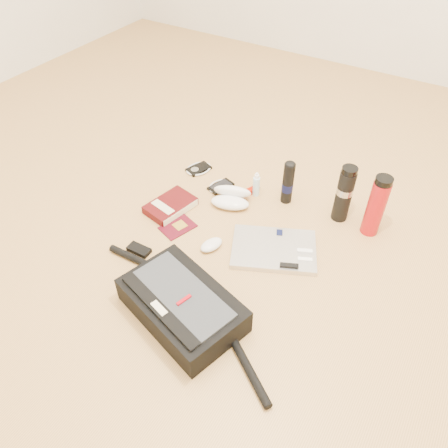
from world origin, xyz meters
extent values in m
plane|color=tan|center=(0.00, 0.00, 0.00)|extent=(4.00, 4.00, 0.00)
cube|color=black|center=(0.04, -0.28, 0.05)|extent=(0.47, 0.37, 0.10)
cube|color=#2E3136|center=(0.04, -0.29, 0.11)|extent=(0.41, 0.28, 0.01)
cube|color=black|center=(0.01, -0.37, 0.11)|extent=(0.37, 0.15, 0.01)
cube|color=#F3EBC5|center=(0.01, -0.37, 0.11)|extent=(0.07, 0.04, 0.01)
cube|color=#A6040E|center=(0.06, -0.30, 0.11)|extent=(0.03, 0.06, 0.02)
cylinder|color=black|center=(-0.25, -0.18, 0.01)|extent=(0.26, 0.03, 0.03)
cylinder|color=black|center=(0.34, -0.35, 0.01)|extent=(0.23, 0.17, 0.03)
cube|color=black|center=(-0.28, -0.13, 0.01)|extent=(0.09, 0.05, 0.02)
cube|color=silver|center=(0.17, 0.15, 0.01)|extent=(0.39, 0.34, 0.02)
cube|color=black|center=(0.15, 0.23, 0.02)|extent=(0.03, 0.04, 0.00)
cube|color=white|center=(0.28, 0.19, 0.03)|extent=(0.06, 0.04, 0.01)
cube|color=white|center=(0.30, 0.15, 0.03)|extent=(0.06, 0.04, 0.01)
cube|color=black|center=(0.26, 0.09, 0.03)|extent=(0.07, 0.05, 0.01)
cube|color=#40080A|center=(-0.33, 0.14, 0.02)|extent=(0.18, 0.23, 0.04)
cube|color=beige|center=(-0.26, 0.13, 0.02)|extent=(0.04, 0.19, 0.03)
cube|color=beige|center=(-0.34, 0.10, 0.04)|extent=(0.12, 0.06, 0.00)
cube|color=#460814|center=(-0.23, 0.06, 0.00)|extent=(0.14, 0.16, 0.01)
cube|color=#EDC347|center=(-0.23, 0.07, 0.01)|extent=(0.06, 0.06, 0.00)
ellipsoid|color=silver|center=(-0.05, 0.04, 0.02)|extent=(0.09, 0.11, 0.03)
ellipsoid|color=white|center=(-0.11, 0.29, 0.02)|extent=(0.19, 0.14, 0.05)
ellipsoid|color=white|center=(-0.13, 0.34, 0.04)|extent=(0.19, 0.14, 0.10)
ellipsoid|color=black|center=(-0.14, 0.28, 0.03)|extent=(0.05, 0.04, 0.02)
ellipsoid|color=black|center=(-0.08, 0.30, 0.03)|extent=(0.05, 0.04, 0.02)
cylinder|color=black|center=(-0.11, 0.29, 0.03)|extent=(0.03, 0.01, 0.01)
cube|color=black|center=(-0.38, 0.45, 0.01)|extent=(0.10, 0.13, 0.01)
cylinder|color=#A3A3A5|center=(-0.39, 0.42, 0.01)|extent=(0.05, 0.05, 0.00)
torus|color=silver|center=(-0.38, 0.45, 0.01)|extent=(0.13, 0.13, 0.01)
cube|color=black|center=(-0.22, 0.38, 0.01)|extent=(0.09, 0.13, 0.01)
cube|color=black|center=(-0.22, 0.38, 0.01)|extent=(0.08, 0.10, 0.00)
torus|color=white|center=(-0.22, 0.38, 0.01)|extent=(0.12, 0.12, 0.01)
cube|color=#9F1000|center=(-0.08, 0.42, 0.01)|extent=(0.04, 0.06, 0.02)
cube|color=#A40A08|center=(-0.09, 0.39, 0.01)|extent=(0.02, 0.02, 0.02)
cylinder|color=#9E9EA0|center=(-0.07, 0.45, 0.01)|extent=(0.03, 0.04, 0.02)
cylinder|color=#B4D9EC|center=(-0.06, 0.42, 0.05)|extent=(0.03, 0.03, 0.09)
cylinder|color=white|center=(-0.06, 0.42, 0.10)|extent=(0.02, 0.02, 0.02)
cylinder|color=white|center=(-0.06, 0.42, 0.11)|extent=(0.01, 0.01, 0.01)
cylinder|color=black|center=(0.08, 0.45, 0.10)|extent=(0.06, 0.06, 0.20)
cylinder|color=black|center=(0.08, 0.45, 0.08)|extent=(0.06, 0.06, 0.04)
ellipsoid|color=black|center=(0.08, 0.45, 0.20)|extent=(0.06, 0.06, 0.02)
cylinder|color=black|center=(0.32, 0.47, 0.12)|extent=(0.09, 0.09, 0.24)
cylinder|color=#AEADB0|center=(0.32, 0.47, 0.15)|extent=(0.09, 0.09, 0.03)
cylinder|color=black|center=(0.32, 0.47, 0.25)|extent=(0.08, 0.08, 0.02)
cylinder|color=#AA1216|center=(0.46, 0.46, 0.12)|extent=(0.08, 0.08, 0.25)
cylinder|color=black|center=(0.46, 0.46, 0.26)|extent=(0.08, 0.08, 0.03)
camera|label=1|loc=(0.62, -0.97, 1.26)|focal=35.00mm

